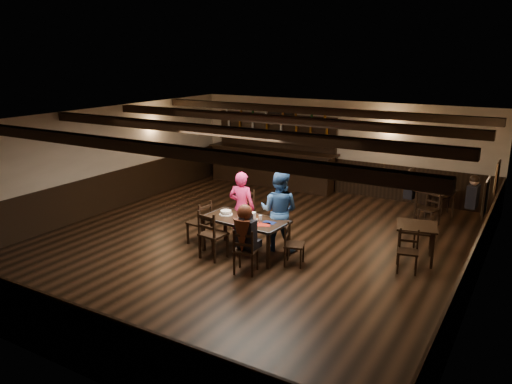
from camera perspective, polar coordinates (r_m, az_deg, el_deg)
The scene contains 25 objects.
ground at distance 10.87m, azimuth -0.69°, elevation -6.00°, with size 10.00×10.00×0.00m, color black.
room_shell at distance 10.38m, azimuth -0.57°, elevation 3.05°, with size 9.02×10.02×2.71m.
dining_table at distance 10.17m, azimuth -1.24°, elevation -3.46°, with size 1.79×0.98×0.75m.
chair_near_left at distance 9.96m, azimuth -5.25°, elevation -4.50°, with size 0.53×0.51×1.01m.
chair_near_right at distance 9.29m, azimuth -1.31°, elevation -6.43°, with size 0.49×0.48×0.89m.
chair_end_left at distance 10.79m, azimuth -6.17°, elevation -3.15°, with size 0.45×0.47×0.94m.
chair_end_right at distance 9.74m, azimuth 4.00°, elevation -5.63°, with size 0.46×0.47×0.82m.
chair_far_pushed at distance 11.75m, azimuth -1.23°, elevation -1.56°, with size 0.51×0.49×0.92m.
woman_pink at distance 10.73m, azimuth -1.64°, elevation -1.80°, with size 0.58×0.38×1.59m, color #F6215E.
man_blue at distance 10.35m, azimuth 2.65°, elevation -2.17°, with size 0.82×0.64×1.69m, color navy.
seated_person at distance 9.22m, azimuth -1.25°, elevation -4.26°, with size 0.37×0.56×0.91m.
cake at distance 10.42m, azimuth -3.46°, elevation -2.38°, with size 0.28×0.28×0.09m.
plate_stack_a at distance 10.09m, azimuth -1.70°, elevation -2.77°, with size 0.15×0.15×0.14m, color white.
plate_stack_b at distance 10.03m, azimuth -0.41°, elevation -2.78°, with size 0.15×0.15×0.17m, color white.
tea_light at distance 10.19m, azimuth -0.45°, elevation -2.85°, with size 0.05×0.05×0.06m.
salt_shaker at distance 9.88m, azimuth 0.13°, elevation -3.34°, with size 0.03×0.03×0.09m, color silver.
pepper_shaker at distance 9.91m, azimuth 0.41°, elevation -3.32°, with size 0.03×0.03×0.08m, color #A5A8AD.
drink_glass at distance 10.07m, azimuth 0.50°, elevation -2.93°, with size 0.06×0.06×0.10m, color silver.
menu_red at distance 9.82m, azimuth 0.67°, elevation -3.72°, with size 0.34×0.24×0.00m, color maroon.
menu_blue at distance 9.93m, azimuth 1.51°, elevation -3.50°, with size 0.26×0.18×0.00m, color #0D1845.
bar_counter at distance 15.56m, azimuth 1.89°, elevation 3.44°, with size 4.22×0.70×2.20m.
back_table_a at distance 10.33m, azimuth 17.91°, elevation -4.16°, with size 0.91×0.91×0.75m.
back_table_b at distance 13.08m, azimuth 19.81°, elevation -0.20°, with size 0.99×0.99×0.75m.
bg_patron_left at distance 13.11m, azimuth 17.33°, elevation 0.97°, with size 0.29×0.40×0.77m.
bg_patron_right at distance 12.79m, azimuth 23.57°, elevation 0.05°, with size 0.26×0.40×0.79m.
Camera 1 is at (5.26, -8.63, 4.00)m, focal length 35.00 mm.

